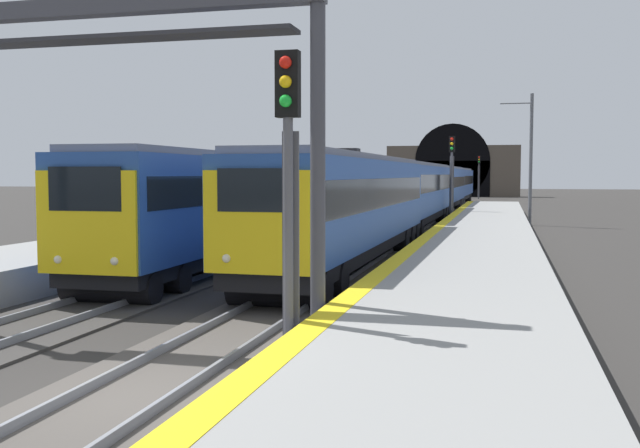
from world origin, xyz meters
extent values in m
plane|color=#302D2B|center=(0.00, 0.00, 0.00)|extent=(320.00, 320.00, 0.00)
cube|color=gray|center=(0.00, -4.29, 0.46)|extent=(112.00, 4.33, 0.91)
cube|color=yellow|center=(0.00, -2.38, 0.92)|extent=(112.00, 0.50, 0.01)
cube|color=#4C4742|center=(0.00, 0.00, 0.03)|extent=(160.00, 2.98, 0.06)
cube|color=gray|center=(0.00, 0.72, 0.14)|extent=(160.00, 0.07, 0.15)
cube|color=gray|center=(0.00, -0.72, 0.14)|extent=(160.00, 0.07, 0.15)
cube|color=#264C99|center=(15.24, 0.00, 2.40)|extent=(18.35, 2.94, 2.72)
cube|color=black|center=(15.24, 0.00, 2.68)|extent=(17.62, 2.96, 0.95)
cube|color=slate|center=(15.24, 0.00, 3.86)|extent=(17.80, 2.53, 0.20)
cube|color=black|center=(15.24, 0.00, 0.84)|extent=(17.98, 2.61, 0.54)
cylinder|color=black|center=(7.53, 0.08, 0.49)|extent=(1.02, 2.53, 0.99)
cylinder|color=black|center=(9.33, 0.07, 0.49)|extent=(1.02, 2.53, 0.99)
cylinder|color=black|center=(21.14, -0.07, 0.49)|extent=(1.02, 2.53, 0.99)
cylinder|color=black|center=(22.94, -0.08, 0.49)|extent=(1.02, 2.53, 0.99)
cube|color=yellow|center=(6.04, 0.10, 2.21)|extent=(0.15, 2.63, 2.35)
cube|color=black|center=(5.99, 0.10, 2.94)|extent=(0.06, 1.92, 0.98)
sphere|color=#F2EACC|center=(5.97, -0.65, 1.39)|extent=(0.20, 0.20, 0.20)
sphere|color=#F2EACC|center=(5.99, 0.86, 1.39)|extent=(0.20, 0.20, 0.20)
cube|color=#264C99|center=(34.28, 0.00, 2.40)|extent=(18.35, 2.94, 2.72)
cube|color=black|center=(34.28, 0.00, 2.81)|extent=(17.62, 2.96, 0.95)
cube|color=slate|center=(34.28, 0.00, 3.86)|extent=(17.80, 2.53, 0.20)
cube|color=black|center=(34.28, 0.00, 0.84)|extent=(17.98, 2.61, 0.54)
cylinder|color=black|center=(26.28, 0.09, 0.49)|extent=(1.02, 2.53, 0.99)
cylinder|color=black|center=(28.08, 0.07, 0.49)|extent=(1.02, 2.53, 0.99)
cylinder|color=black|center=(40.47, -0.07, 0.49)|extent=(1.02, 2.53, 0.99)
cylinder|color=black|center=(42.27, -0.09, 0.49)|extent=(1.02, 2.53, 0.99)
cube|color=#264C99|center=(53.32, 0.00, 2.40)|extent=(18.35, 2.94, 2.72)
cube|color=black|center=(53.32, 0.00, 2.65)|extent=(17.62, 2.96, 0.85)
cube|color=slate|center=(53.32, 0.00, 3.86)|extent=(17.80, 2.53, 0.20)
cube|color=black|center=(53.32, 0.00, 0.84)|extent=(17.98, 2.61, 0.54)
cylinder|color=black|center=(45.53, 0.09, 0.49)|extent=(1.02, 2.53, 0.99)
cylinder|color=black|center=(47.33, 0.07, 0.49)|extent=(1.02, 2.53, 0.99)
cylinder|color=black|center=(59.31, -0.07, 0.49)|extent=(1.02, 2.53, 0.99)
cylinder|color=black|center=(61.11, -0.09, 0.49)|extent=(1.02, 2.53, 0.99)
cube|color=#264C99|center=(72.36, 0.00, 2.40)|extent=(18.35, 2.94, 2.72)
cube|color=black|center=(72.36, 0.00, 2.65)|extent=(17.62, 2.96, 0.92)
cube|color=slate|center=(72.36, 0.00, 3.86)|extent=(17.80, 2.53, 0.20)
cube|color=black|center=(72.36, 0.00, 0.84)|extent=(17.98, 2.61, 0.54)
cylinder|color=black|center=(64.66, 0.08, 0.49)|extent=(1.02, 2.53, 0.99)
cylinder|color=black|center=(66.46, 0.07, 0.49)|extent=(1.02, 2.53, 0.99)
cylinder|color=black|center=(78.26, -0.07, 0.49)|extent=(1.02, 2.53, 0.99)
cylinder|color=black|center=(80.06, -0.08, 0.49)|extent=(1.02, 2.53, 0.99)
cube|color=#264C99|center=(15.65, 4.54, 2.37)|extent=(19.35, 3.01, 2.94)
cube|color=black|center=(15.65, 4.54, 2.83)|extent=(18.58, 3.03, 0.84)
cube|color=slate|center=(15.65, 4.54, 3.93)|extent=(18.77, 2.59, 0.20)
cube|color=black|center=(15.65, 4.54, 0.72)|extent=(18.96, 2.67, 0.47)
cylinder|color=black|center=(7.00, 4.42, 0.42)|extent=(0.88, 2.53, 0.85)
cylinder|color=black|center=(8.80, 4.44, 0.42)|extent=(0.88, 2.53, 0.85)
cylinder|color=black|center=(22.50, 4.63, 0.42)|extent=(0.88, 2.53, 0.85)
cylinder|color=black|center=(24.30, 4.66, 0.42)|extent=(0.88, 2.53, 0.85)
cube|color=yellow|center=(5.96, 4.40, 2.14)|extent=(0.16, 2.63, 2.49)
cube|color=black|center=(5.91, 4.40, 2.95)|extent=(0.07, 1.92, 1.06)
sphere|color=#F2EACC|center=(5.91, 3.65, 1.25)|extent=(0.20, 0.20, 0.20)
sphere|color=#F2EACC|center=(5.89, 5.16, 1.25)|extent=(0.20, 0.20, 0.20)
cube|color=#264C99|center=(35.65, 4.54, 2.37)|extent=(19.35, 3.01, 2.94)
cube|color=black|center=(35.65, 4.54, 2.86)|extent=(18.58, 3.03, 1.00)
cube|color=slate|center=(35.65, 4.54, 3.93)|extent=(18.77, 2.59, 0.20)
cube|color=black|center=(35.65, 4.54, 0.72)|extent=(18.96, 2.67, 0.47)
cylinder|color=black|center=(27.03, 4.42, 0.42)|extent=(0.88, 2.53, 0.85)
cylinder|color=black|center=(28.83, 4.44, 0.42)|extent=(0.88, 2.53, 0.85)
cylinder|color=black|center=(42.47, 4.63, 0.42)|extent=(0.88, 2.53, 0.85)
cylinder|color=black|center=(44.27, 4.66, 0.42)|extent=(0.88, 2.53, 0.85)
cube|color=#264C99|center=(55.65, 4.54, 2.37)|extent=(19.35, 3.01, 2.94)
cube|color=black|center=(55.65, 4.54, 2.62)|extent=(18.58, 3.03, 0.84)
cube|color=slate|center=(55.65, 4.54, 3.93)|extent=(18.77, 2.59, 0.20)
cube|color=black|center=(55.65, 4.54, 0.72)|extent=(18.96, 2.67, 0.47)
cylinder|color=black|center=(47.03, 4.42, 0.42)|extent=(0.88, 2.53, 0.85)
cylinder|color=black|center=(48.83, 4.44, 0.42)|extent=(0.88, 2.53, 0.85)
cylinder|color=black|center=(62.47, 4.63, 0.42)|extent=(0.88, 2.53, 0.85)
cylinder|color=black|center=(64.27, 4.66, 0.42)|extent=(0.88, 2.53, 0.85)
cube|color=black|center=(35.65, 4.54, 4.48)|extent=(1.32, 1.66, 0.90)
cylinder|color=#4C4C54|center=(1.78, -1.89, 2.10)|extent=(0.16, 0.16, 4.20)
cube|color=black|center=(1.78, -1.89, 4.73)|extent=(0.20, 0.38, 1.05)
cube|color=#4C4C54|center=(1.92, -1.89, 2.10)|extent=(0.04, 0.28, 3.78)
sphere|color=red|center=(1.65, -1.89, 5.05)|extent=(0.20, 0.20, 0.20)
sphere|color=yellow|center=(1.65, -1.89, 4.75)|extent=(0.20, 0.20, 0.20)
sphere|color=green|center=(1.65, -1.89, 4.45)|extent=(0.20, 0.20, 0.20)
cylinder|color=#4C4C54|center=(38.55, -1.89, 2.36)|extent=(0.16, 0.16, 4.72)
cube|color=black|center=(38.55, -1.89, 5.25)|extent=(0.20, 0.38, 1.05)
cube|color=#4C4C54|center=(38.69, -1.89, 2.36)|extent=(0.04, 0.28, 4.25)
sphere|color=red|center=(38.42, -1.89, 5.57)|extent=(0.20, 0.20, 0.20)
sphere|color=yellow|center=(38.42, -1.89, 5.27)|extent=(0.20, 0.20, 0.20)
sphere|color=green|center=(38.42, -1.89, 4.97)|extent=(0.20, 0.20, 0.20)
cylinder|color=#38383D|center=(89.71, -1.89, 2.36)|extent=(0.16, 0.16, 4.72)
cube|color=black|center=(89.71, -1.89, 5.24)|extent=(0.20, 0.38, 1.05)
cube|color=#38383D|center=(89.85, -1.89, 2.36)|extent=(0.04, 0.28, 4.24)
sphere|color=red|center=(89.58, -1.89, 5.57)|extent=(0.20, 0.20, 0.20)
sphere|color=yellow|center=(89.58, -1.89, 5.27)|extent=(0.20, 0.20, 0.20)
sphere|color=green|center=(89.58, -1.89, 4.97)|extent=(0.20, 0.20, 0.20)
cylinder|color=#3F3F47|center=(3.55, -1.93, 3.20)|extent=(0.28, 0.28, 6.39)
cube|color=#3F3F47|center=(3.55, 2.27, 6.57)|extent=(0.36, 8.67, 0.35)
cube|color=#2D2D33|center=(3.55, 2.27, 5.94)|extent=(0.70, 7.55, 0.08)
cube|color=#51473D|center=(100.18, 2.27, 3.76)|extent=(2.95, 19.45, 7.53)
cube|color=black|center=(98.66, 2.27, 2.64)|extent=(0.12, 10.89, 5.27)
cylinder|color=black|center=(98.66, 2.27, 5.27)|extent=(0.12, 10.89, 10.89)
cylinder|color=#595B60|center=(39.17, -6.85, 4.22)|extent=(0.22, 0.22, 8.45)
cylinder|color=#595B60|center=(39.17, -5.87, 7.85)|extent=(0.08, 1.97, 0.08)
camera|label=1|loc=(-9.34, -5.26, 3.30)|focal=40.63mm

